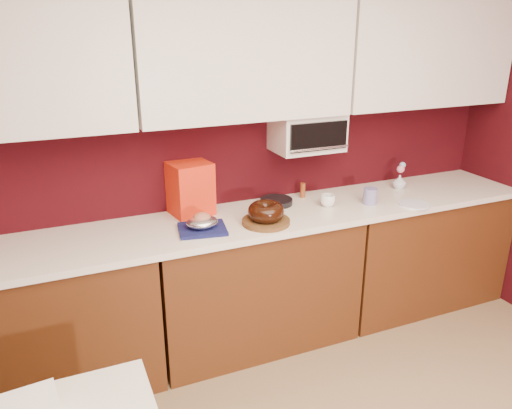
{
  "coord_description": "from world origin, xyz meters",
  "views": [
    {
      "loc": [
        -1.14,
        -0.76,
        2.06
      ],
      "look_at": [
        -0.03,
        1.84,
        1.02
      ],
      "focal_mm": 35.0,
      "sensor_mm": 36.0,
      "label": 1
    }
  ],
  "objects_px": {
    "toaster_oven": "(307,132)",
    "blue_jar": "(370,196)",
    "pandoro_box": "(190,188)",
    "coffee_mug": "(328,199)",
    "flower_vase": "(399,181)",
    "bundt_cake": "(266,211)",
    "foil_ham_nest": "(202,222)"
  },
  "relations": [
    {
      "from": "bundt_cake",
      "to": "coffee_mug",
      "type": "relative_size",
      "value": 2.32
    },
    {
      "from": "coffee_mug",
      "to": "bundt_cake",
      "type": "bearing_deg",
      "value": -166.52
    },
    {
      "from": "toaster_oven",
      "to": "bundt_cake",
      "type": "xyz_separation_m",
      "value": [
        -0.43,
        -0.3,
        -0.39
      ]
    },
    {
      "from": "pandoro_box",
      "to": "blue_jar",
      "type": "distance_m",
      "value": 1.2
    },
    {
      "from": "coffee_mug",
      "to": "flower_vase",
      "type": "xyz_separation_m",
      "value": [
        0.68,
        0.12,
        0.01
      ]
    },
    {
      "from": "coffee_mug",
      "to": "blue_jar",
      "type": "relative_size",
      "value": 0.88
    },
    {
      "from": "bundt_cake",
      "to": "blue_jar",
      "type": "xyz_separation_m",
      "value": [
        0.79,
        0.05,
        -0.03
      ]
    },
    {
      "from": "coffee_mug",
      "to": "flower_vase",
      "type": "distance_m",
      "value": 0.69
    },
    {
      "from": "toaster_oven",
      "to": "pandoro_box",
      "type": "xyz_separation_m",
      "value": [
        -0.79,
        0.05,
        -0.31
      ]
    },
    {
      "from": "coffee_mug",
      "to": "blue_jar",
      "type": "bearing_deg",
      "value": -13.73
    },
    {
      "from": "foil_ham_nest",
      "to": "coffee_mug",
      "type": "relative_size",
      "value": 1.96
    },
    {
      "from": "pandoro_box",
      "to": "blue_jar",
      "type": "relative_size",
      "value": 3.07
    },
    {
      "from": "toaster_oven",
      "to": "blue_jar",
      "type": "relative_size",
      "value": 4.11
    },
    {
      "from": "blue_jar",
      "to": "toaster_oven",
      "type": "bearing_deg",
      "value": 145.4
    },
    {
      "from": "blue_jar",
      "to": "flower_vase",
      "type": "height_order",
      "value": "flower_vase"
    },
    {
      "from": "toaster_oven",
      "to": "blue_jar",
      "type": "height_order",
      "value": "toaster_oven"
    },
    {
      "from": "toaster_oven",
      "to": "blue_jar",
      "type": "xyz_separation_m",
      "value": [
        0.36,
        -0.25,
        -0.42
      ]
    },
    {
      "from": "bundt_cake",
      "to": "flower_vase",
      "type": "relative_size",
      "value": 1.92
    },
    {
      "from": "coffee_mug",
      "to": "flower_vase",
      "type": "relative_size",
      "value": 0.83
    },
    {
      "from": "bundt_cake",
      "to": "foil_ham_nest",
      "type": "relative_size",
      "value": 1.18
    },
    {
      "from": "bundt_cake",
      "to": "foil_ham_nest",
      "type": "xyz_separation_m",
      "value": [
        -0.39,
        0.05,
        -0.03
      ]
    },
    {
      "from": "foil_ham_nest",
      "to": "pandoro_box",
      "type": "distance_m",
      "value": 0.32
    },
    {
      "from": "pandoro_box",
      "to": "flower_vase",
      "type": "bearing_deg",
      "value": -13.77
    },
    {
      "from": "foil_ham_nest",
      "to": "bundt_cake",
      "type": "bearing_deg",
      "value": -6.94
    },
    {
      "from": "toaster_oven",
      "to": "pandoro_box",
      "type": "height_order",
      "value": "toaster_oven"
    },
    {
      "from": "pandoro_box",
      "to": "flower_vase",
      "type": "xyz_separation_m",
      "value": [
        1.55,
        -0.11,
        -0.11
      ]
    },
    {
      "from": "pandoro_box",
      "to": "coffee_mug",
      "type": "height_order",
      "value": "pandoro_box"
    },
    {
      "from": "bundt_cake",
      "to": "flower_vase",
      "type": "bearing_deg",
      "value": 11.58
    },
    {
      "from": "coffee_mug",
      "to": "pandoro_box",
      "type": "bearing_deg",
      "value": 165.17
    },
    {
      "from": "toaster_oven",
      "to": "coffee_mug",
      "type": "xyz_separation_m",
      "value": [
        0.08,
        -0.18,
        -0.43
      ]
    },
    {
      "from": "toaster_oven",
      "to": "blue_jar",
      "type": "distance_m",
      "value": 0.61
    },
    {
      "from": "bundt_cake",
      "to": "pandoro_box",
      "type": "height_order",
      "value": "pandoro_box"
    }
  ]
}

